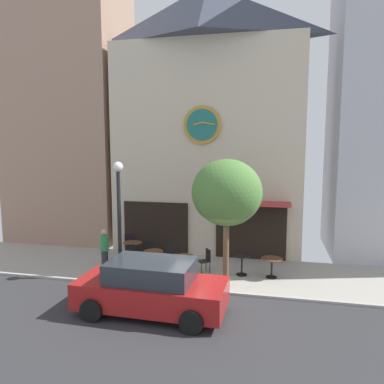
# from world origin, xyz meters

# --- Properties ---
(ground_plane) EXTENTS (27.62, 9.71, 0.13)m
(ground_plane) POSITION_xyz_m (0.00, -0.77, -0.02)
(ground_plane) COLOR #9E998E
(clock_building) EXTENTS (8.47, 3.42, 11.74)m
(clock_building) POSITION_xyz_m (-0.88, 5.15, 6.07)
(clock_building) COLOR beige
(clock_building) RESTS_ON ground_plane
(neighbor_building_left) EXTENTS (5.70, 4.00, 15.35)m
(neighbor_building_left) POSITION_xyz_m (-8.23, 6.07, 7.67)
(neighbor_building_left) COLOR #9E7A66
(neighbor_building_left) RESTS_ON ground_plane
(street_lamp) EXTENTS (0.36, 0.36, 4.25)m
(street_lamp) POSITION_xyz_m (-3.32, 0.78, 2.16)
(street_lamp) COLOR black
(street_lamp) RESTS_ON ground_plane
(street_tree) EXTENTS (2.34, 2.11, 4.39)m
(street_tree) POSITION_xyz_m (0.62, 0.58, 3.26)
(street_tree) COLOR brown
(street_tree) RESTS_ON ground_plane
(cafe_table_near_door) EXTENTS (0.79, 0.79, 0.74)m
(cafe_table_near_door) POSITION_xyz_m (-3.65, 2.83, 0.55)
(cafe_table_near_door) COLOR black
(cafe_table_near_door) RESTS_ON ground_plane
(cafe_table_center) EXTENTS (0.76, 0.76, 0.74)m
(cafe_table_center) POSITION_xyz_m (-2.38, 1.79, 0.54)
(cafe_table_center) COLOR black
(cafe_table_center) RESTS_ON ground_plane
(cafe_table_near_curb) EXTENTS (0.62, 0.62, 0.72)m
(cafe_table_near_curb) POSITION_xyz_m (-1.05, 1.56, 0.48)
(cafe_table_near_curb) COLOR black
(cafe_table_near_curb) RESTS_ON ground_plane
(cafe_table_center_right) EXTENTS (0.61, 0.61, 0.76)m
(cafe_table_center_right) POSITION_xyz_m (1.05, 1.91, 0.50)
(cafe_table_center_right) COLOR black
(cafe_table_center_right) RESTS_ON ground_plane
(cafe_table_rightmost) EXTENTS (0.79, 0.79, 0.73)m
(cafe_table_rightmost) POSITION_xyz_m (2.14, 1.88, 0.54)
(cafe_table_rightmost) COLOR black
(cafe_table_rightmost) RESTS_ON ground_plane
(cafe_chair_curbside) EXTENTS (0.57, 0.57, 0.90)m
(cafe_chair_curbside) POSITION_xyz_m (-4.09, 3.56, 0.53)
(cafe_chair_curbside) COLOR black
(cafe_chair_curbside) RESTS_ON ground_plane
(cafe_chair_near_lamp) EXTENTS (0.49, 0.49, 0.90)m
(cafe_chair_near_lamp) POSITION_xyz_m (-2.79, 2.56, 0.53)
(cafe_chair_near_lamp) COLOR black
(cafe_chair_near_lamp) RESTS_ON ground_plane
(cafe_chair_corner) EXTENTS (0.47, 0.47, 0.90)m
(cafe_chair_corner) POSITION_xyz_m (-2.05, 1.06, 0.53)
(cafe_chair_corner) COLOR black
(cafe_chair_corner) RESTS_ON ground_plane
(cafe_chair_left_end) EXTENTS (0.56, 0.56, 0.90)m
(cafe_chair_left_end) POSITION_xyz_m (-0.32, 1.91, 0.53)
(cafe_chair_left_end) COLOR black
(cafe_chair_left_end) RESTS_ON ground_plane
(cafe_chair_right_end) EXTENTS (0.57, 0.57, 0.90)m
(cafe_chair_right_end) POSITION_xyz_m (-1.74, 2.10, 0.53)
(cafe_chair_right_end) COLOR black
(cafe_chair_right_end) RESTS_ON ground_plane
(cafe_chair_outer) EXTENTS (0.51, 0.51, 0.90)m
(cafe_chair_outer) POSITION_xyz_m (-3.44, 2.02, 0.53)
(cafe_chair_outer) COLOR black
(cafe_chair_outer) RESTS_ON ground_plane
(pedestrian_green) EXTENTS (0.42, 0.42, 1.67)m
(pedestrian_green) POSITION_xyz_m (-4.10, 1.11, 0.86)
(pedestrian_green) COLOR #2D2D38
(pedestrian_green) RESTS_ON ground_plane
(parked_car_red) EXTENTS (4.34, 2.11, 1.55)m
(parked_car_red) POSITION_xyz_m (-1.24, -1.77, 0.76)
(parked_car_red) COLOR maroon
(parked_car_red) RESTS_ON ground_plane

